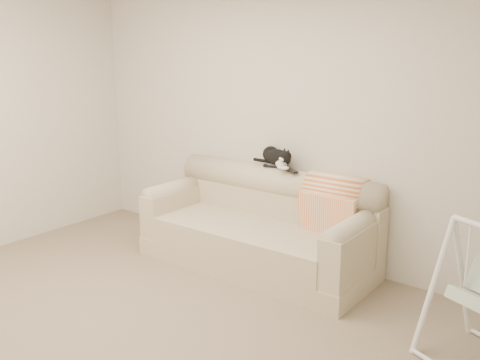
# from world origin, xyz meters

# --- Properties ---
(ground_plane) EXTENTS (5.00, 5.00, 0.00)m
(ground_plane) POSITION_xyz_m (0.00, 0.00, 0.00)
(ground_plane) COLOR #746451
(ground_plane) RESTS_ON ground
(room_shell) EXTENTS (5.04, 4.04, 2.60)m
(room_shell) POSITION_xyz_m (0.00, 0.00, 1.53)
(room_shell) COLOR silver
(room_shell) RESTS_ON ground
(sofa) EXTENTS (2.20, 0.93, 0.90)m
(sofa) POSITION_xyz_m (-0.07, 1.62, 0.35)
(sofa) COLOR beige
(sofa) RESTS_ON ground
(remote_a) EXTENTS (0.19, 0.09, 0.03)m
(remote_a) POSITION_xyz_m (-0.10, 1.86, 0.91)
(remote_a) COLOR black
(remote_a) RESTS_ON sofa
(remote_b) EXTENTS (0.17, 0.13, 0.02)m
(remote_b) POSITION_xyz_m (0.14, 1.81, 0.91)
(remote_b) COLOR black
(remote_b) RESTS_ON sofa
(tuxedo_cat) EXTENTS (0.52, 0.35, 0.21)m
(tuxedo_cat) POSITION_xyz_m (-0.07, 1.88, 1.00)
(tuxedo_cat) COLOR black
(tuxedo_cat) RESTS_ON sofa
(throw_blanket) EXTENTS (0.54, 0.38, 0.58)m
(throw_blanket) POSITION_xyz_m (0.58, 1.84, 0.72)
(throw_blanket) COLOR orange
(throw_blanket) RESTS_ON sofa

